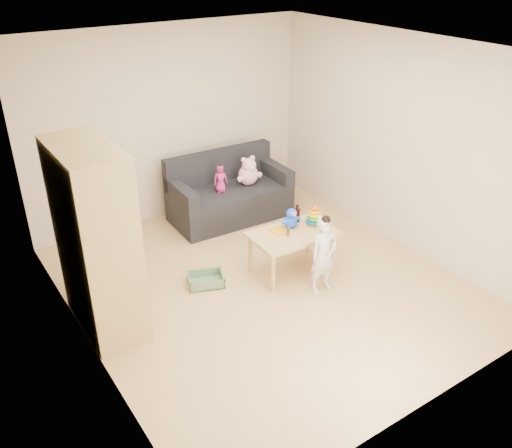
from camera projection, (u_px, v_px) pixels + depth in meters
room at (265, 179)px, 5.60m from camera, size 4.50×4.50×4.50m
wardrobe at (96, 241)px, 5.15m from camera, size 0.53×1.06×1.91m
sofa at (230, 203)px, 7.58m from camera, size 1.66×0.88×0.46m
play_table at (292, 252)px, 6.33m from camera, size 1.00×0.66×0.51m
storage_bin at (206, 280)px, 6.17m from camera, size 0.48×0.43×0.12m
toddler at (323, 256)px, 5.91m from camera, size 0.34×0.23×0.87m
pink_bear at (248, 173)px, 7.50m from camera, size 0.37×0.34×0.35m
doll at (221, 179)px, 7.26m from camera, size 0.22×0.17×0.37m
ring_stacker at (315, 218)px, 6.35m from camera, size 0.21×0.21×0.23m
brown_bottle at (297, 215)px, 6.42m from camera, size 0.07×0.07×0.21m
blue_plush at (291, 218)px, 6.27m from camera, size 0.24×0.21×0.25m
wooden_figure at (288, 231)px, 6.11m from camera, size 0.06×0.05×0.12m
yellow_book at (280, 231)px, 6.24m from camera, size 0.21×0.21×0.02m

